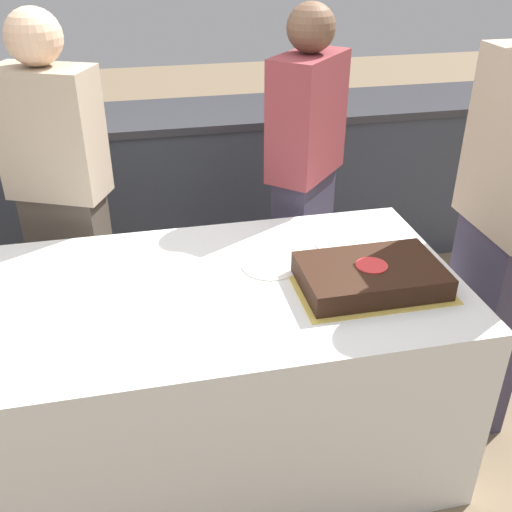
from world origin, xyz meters
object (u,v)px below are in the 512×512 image
(person_seated_right, at_px, (504,227))
(person_standing_back, at_px, (63,203))
(cake, at_px, (371,276))
(person_cutting_cake, at_px, (304,184))

(person_seated_right, bearing_deg, person_standing_back, -113.14)
(person_seated_right, xyz_separation_m, person_standing_back, (-1.58, 0.68, -0.05))
(cake, relative_size, person_standing_back, 0.32)
(person_cutting_cake, relative_size, person_seated_right, 0.93)
(person_standing_back, bearing_deg, person_seated_right, -179.22)
(cake, height_order, person_standing_back, person_standing_back)
(cake, bearing_deg, person_standing_back, 142.79)
(cake, xyz_separation_m, person_standing_back, (-1.04, 0.79, 0.02))
(person_cutting_cake, distance_m, person_standing_back, 1.04)
(person_cutting_cake, bearing_deg, cake, 42.60)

